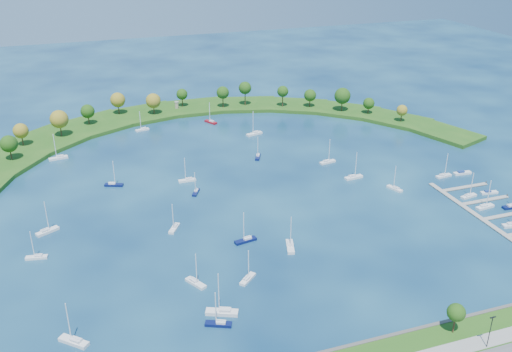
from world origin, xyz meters
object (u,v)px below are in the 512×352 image
object	(u,v)px
moored_boat_0	(248,278)
docked_boat_6	(485,206)
moored_boat_3	(354,177)
moored_boat_14	(395,188)
moored_boat_1	(246,240)
moored_boat_20	(327,161)
moored_boat_13	(254,133)
moored_boat_4	(174,227)
moored_boat_7	(114,184)
moored_boat_11	(196,191)
docked_boat_8	(469,195)
harbor_tower	(177,105)
moored_boat_18	(211,121)
moored_boat_10	(258,156)
moored_boat_15	(47,230)
moored_boat_12	(142,129)
dock_system	(510,224)
moored_boat_9	(219,323)
moored_boat_5	(37,256)
docked_boat_11	(462,173)
docked_boat_7	(512,206)
docked_boat_10	(444,175)
docked_boat_9	(489,192)
moored_boat_6	(187,180)
moored_boat_8	(58,157)
moored_boat_16	(74,341)
moored_boat_17	(196,282)
moored_boat_19	(222,311)

from	to	relation	value
moored_boat_0	docked_boat_6	world-z (taller)	docked_boat_6
moored_boat_3	moored_boat_14	world-z (taller)	moored_boat_3
moored_boat_1	moored_boat_20	world-z (taller)	moored_boat_1
moored_boat_13	docked_boat_6	distance (m)	125.97
moored_boat_0	moored_boat_4	xyz separation A→B (m)	(-15.99, 40.19, 0.00)
moored_boat_7	moored_boat_14	bearing A→B (deg)	0.65
moored_boat_11	docked_boat_8	world-z (taller)	docked_boat_8
harbor_tower	moored_boat_18	world-z (taller)	moored_boat_18
moored_boat_10	moored_boat_15	bearing A→B (deg)	-41.93
moored_boat_12	moored_boat_15	bearing A→B (deg)	52.36
dock_system	moored_boat_0	world-z (taller)	moored_boat_0
moored_boat_12	moored_boat_9	bearing A→B (deg)	78.00
moored_boat_20	docked_boat_8	distance (m)	66.07
moored_boat_5	moored_boat_13	xyz separation A→B (m)	(110.30, 90.27, 0.08)
moored_boat_13	docked_boat_11	world-z (taller)	moored_boat_13
dock_system	moored_boat_1	xyz separation A→B (m)	(-99.54, 21.48, 0.56)
moored_boat_20	docked_boat_7	distance (m)	83.34
moored_boat_13	docked_boat_10	distance (m)	101.59
moored_boat_0	moored_boat_13	distance (m)	134.07
moored_boat_5	docked_boat_9	bearing A→B (deg)	-172.53
moored_boat_5	moored_boat_15	world-z (taller)	moored_boat_15
moored_boat_1	moored_boat_6	xyz separation A→B (m)	(-8.81, 57.32, -0.02)
moored_boat_5	moored_boat_8	xyz separation A→B (m)	(9.30, 89.56, 0.07)
moored_boat_12	moored_boat_13	size ratio (longest dim) A/B	0.83
moored_boat_6	moored_boat_7	world-z (taller)	moored_boat_7
moored_boat_10	moored_boat_20	size ratio (longest dim) A/B	0.93
moored_boat_9	docked_boat_7	bearing A→B (deg)	-142.33
moored_boat_11	moored_boat_10	bearing A→B (deg)	153.88
moored_boat_0	docked_boat_6	xyz separation A→B (m)	(106.56, 16.16, 0.03)
moored_boat_1	moored_boat_16	world-z (taller)	moored_boat_16
moored_boat_20	moored_boat_5	bearing A→B (deg)	-172.14
moored_boat_11	moored_boat_8	bearing A→B (deg)	-109.46
moored_boat_4	docked_boat_11	size ratio (longest dim) A/B	1.28
moored_boat_17	docked_boat_8	xyz separation A→B (m)	(123.12, 23.04, -0.02)
moored_boat_8	moored_boat_3	bearing A→B (deg)	142.00
moored_boat_19	docked_boat_9	bearing A→B (deg)	-138.95
moored_boat_12	docked_boat_9	world-z (taller)	moored_boat_12
moored_boat_0	moored_boat_11	distance (m)	67.45
moored_boat_19	docked_boat_6	bearing A→B (deg)	-142.10
docked_boat_7	docked_boat_11	bearing A→B (deg)	91.33
moored_boat_13	moored_boat_10	bearing A→B (deg)	58.83
moored_boat_13	docked_boat_7	bearing A→B (deg)	106.79
moored_boat_12	moored_boat_15	world-z (taller)	moored_boat_15
dock_system	moored_boat_13	distance (m)	138.86
docked_boat_11	moored_boat_14	bearing A→B (deg)	-169.56
docked_boat_11	moored_boat_9	bearing A→B (deg)	-149.68
moored_boat_4	moored_boat_15	world-z (taller)	moored_boat_15
dock_system	moored_boat_20	world-z (taller)	moored_boat_20
dock_system	docked_boat_10	distance (m)	45.66
moored_boat_12	moored_boat_8	bearing A→B (deg)	20.44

